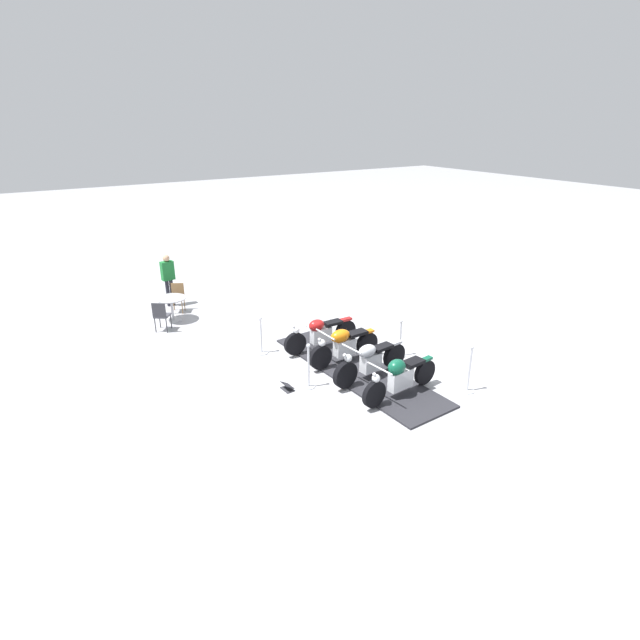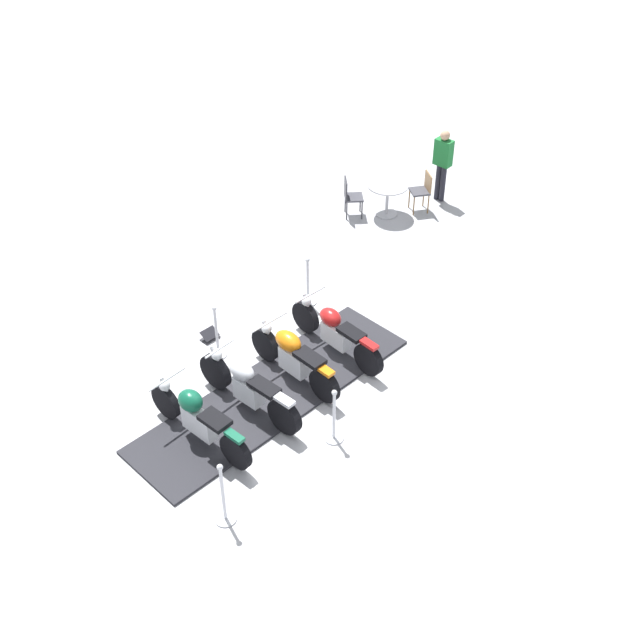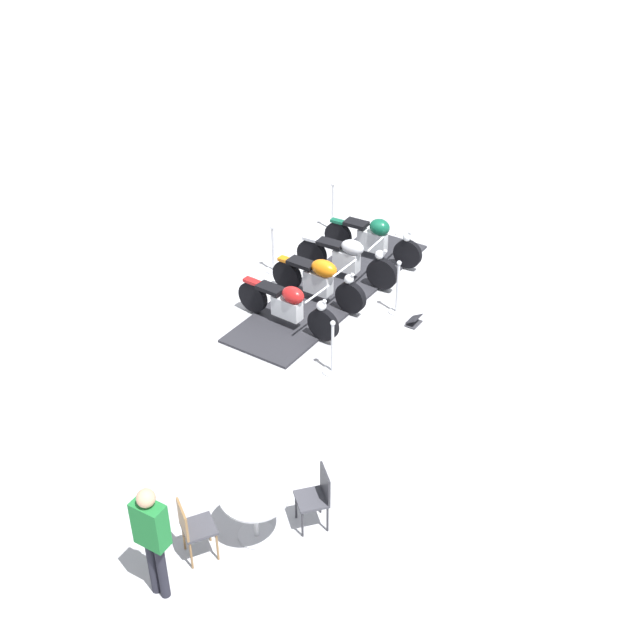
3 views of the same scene
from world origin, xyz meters
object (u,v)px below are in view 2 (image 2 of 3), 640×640
object	(u,v)px
motorcycle_maroon	(335,331)
motorcycle_copper	(293,356)
motorcycle_forest	(197,417)
cafe_table	(388,192)
stanchion_right_front	(308,289)
cafe_chair_across_table	(423,189)
stanchion_left_mid	(334,423)
info_placard	(210,337)
stanchion_left_rear	(224,502)
bystander_person	(443,159)
stanchion_right_mid	(217,338)
cafe_chair_near_table	(351,195)
motorcycle_chrome	(248,387)

from	to	relation	value
motorcycle_maroon	motorcycle_copper	xyz separation A→B (m)	(1.02, 0.05, 0.04)
motorcycle_forest	cafe_table	world-z (taller)	motorcycle_forest
stanchion_right_front	motorcycle_forest	bearing A→B (deg)	22.84
cafe_table	cafe_chair_across_table	distance (m)	0.82
stanchion_left_mid	info_placard	distance (m)	3.35
motorcycle_maroon	motorcycle_copper	bearing A→B (deg)	92.32
motorcycle_copper	stanchion_right_front	xyz separation A→B (m)	(-1.66, -1.48, -0.20)
stanchion_left_rear	bystander_person	world-z (taller)	bystander_person
stanchion_right_mid	cafe_table	world-z (taller)	stanchion_right_mid
motorcycle_maroon	stanchion_right_mid	bearing A→B (deg)	49.74
bystander_person	stanchion_right_mid	bearing A→B (deg)	2.35
stanchion_left_rear	cafe_chair_near_table	xyz separation A→B (m)	(-7.21, -4.83, 0.15)
stanchion_left_rear	cafe_table	size ratio (longest dim) A/B	1.27
stanchion_left_rear	bystander_person	xyz separation A→B (m)	(-9.23, -3.95, 0.66)
stanchion_right_mid	bystander_person	world-z (taller)	bystander_person
stanchion_right_mid	bystander_person	size ratio (longest dim) A/B	0.64
stanchion_left_mid	motorcycle_chrome	bearing A→B (deg)	-68.09
motorcycle_maroon	motorcycle_copper	distance (m)	1.02
motorcycle_chrome	stanchion_left_rear	distance (m)	2.26
motorcycle_maroon	stanchion_left_rear	world-z (taller)	stanchion_left_rear
motorcycle_copper	motorcycle_chrome	distance (m)	1.02
motorcycle_forest	stanchion_left_rear	size ratio (longest dim) A/B	1.94
stanchion_right_mid	cafe_table	distance (m)	5.91
stanchion_right_mid	stanchion_right_front	size ratio (longest dim) A/B	1.08
motorcycle_maroon	motorcycle_chrome	world-z (taller)	motorcycle_chrome
stanchion_right_front	stanchion_left_mid	xyz separation A→B (m)	(2.10, 2.96, 0.02)
motorcycle_forest	stanchion_right_mid	world-z (taller)	stanchion_right_mid
motorcycle_chrome	motorcycle_forest	distance (m)	1.02
cafe_table	bystander_person	bearing A→B (deg)	165.01
motorcycle_copper	motorcycle_maroon	bearing A→B (deg)	-88.93
motorcycle_maroon	cafe_table	distance (m)	4.96
motorcycle_forest	bystander_person	size ratio (longest dim) A/B	1.29
stanchion_left_rear	stanchion_left_mid	size ratio (longest dim) A/B	1.11
stanchion_left_mid	cafe_chair_near_table	size ratio (longest dim) A/B	1.14
motorcycle_chrome	bystander_person	distance (m)	7.97
motorcycle_maroon	motorcycle_forest	distance (m)	3.06
cafe_table	stanchion_right_front	bearing A→B (deg)	19.78
motorcycle_maroon	bystander_person	world-z (taller)	bystander_person
motorcycle_chrome	stanchion_left_rear	xyz separation A→B (m)	(1.66, 1.53, -0.13)
stanchion_left_rear	stanchion_left_mid	distance (m)	2.23
motorcycle_copper	cafe_chair_near_table	xyz separation A→B (m)	(-4.53, -3.25, 0.01)
motorcycle_copper	cafe_table	world-z (taller)	motorcycle_copper
motorcycle_chrome	motorcycle_forest	size ratio (longest dim) A/B	1.01
motorcycle_forest	motorcycle_copper	bearing A→B (deg)	-93.54
info_placard	cafe_table	size ratio (longest dim) A/B	0.38
bystander_person	cafe_chair_across_table	bearing A→B (deg)	-2.02
motorcycle_forest	stanchion_right_mid	distance (m)	2.07
stanchion_left_mid	cafe_chair_across_table	xyz separation A→B (m)	(-6.33, -3.81, 0.20)
stanchion_right_front	cafe_table	world-z (taller)	stanchion_right_front
info_placard	cafe_table	world-z (taller)	cafe_table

